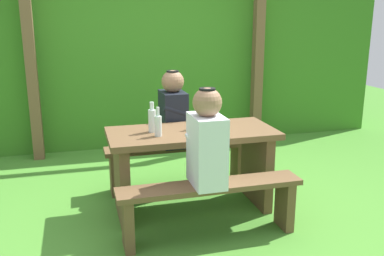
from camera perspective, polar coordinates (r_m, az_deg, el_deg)
name	(u,v)px	position (r m, az deg, el deg)	size (l,w,h in m)	color
ground_plane	(192,209)	(3.82, 0.00, -10.73)	(12.00, 12.00, 0.00)	#488C2E
hedge_backdrop	(146,63)	(5.75, -6.23, 8.65)	(6.40, 0.65, 2.09)	#397921
pergola_post_left	(31,66)	(5.19, -20.69, 7.75)	(0.12, 0.12, 2.19)	brown
pergola_post_right	(258,60)	(5.65, 8.77, 9.01)	(0.12, 0.12, 2.19)	brown
picnic_table	(192,156)	(3.63, 0.00, -3.76)	(1.40, 0.64, 0.71)	brown
bench_near	(210,199)	(3.24, 2.46, -9.47)	(1.40, 0.24, 0.44)	brown
bench_far	(178,157)	(4.16, -1.89, -3.86)	(1.40, 0.24, 0.44)	brown
person_white_shirt	(207,141)	(3.07, 1.98, -1.74)	(0.25, 0.35, 0.72)	silver
person_black_coat	(173,111)	(4.03, -2.53, 2.22)	(0.25, 0.35, 0.72)	black
drinking_glass	(220,127)	(3.53, 3.71, 0.13)	(0.07, 0.07, 0.08)	silver
bottle_left	(152,120)	(3.51, -5.35, 1.12)	(0.06, 0.06, 0.25)	silver
bottle_right	(158,125)	(3.39, -4.55, 0.39)	(0.06, 0.06, 0.24)	silver
bottle_center	(201,117)	(3.61, 1.22, 1.48)	(0.07, 0.07, 0.25)	silver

